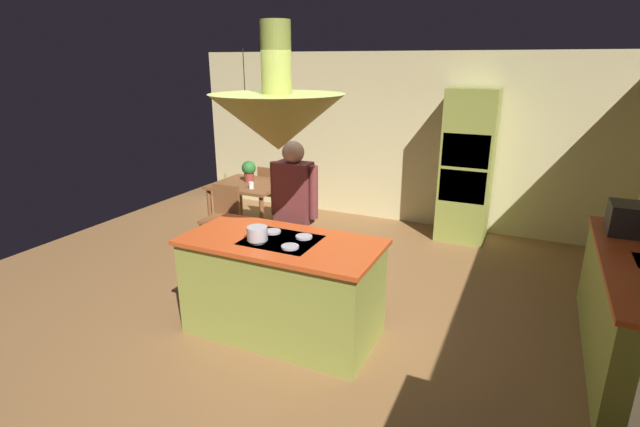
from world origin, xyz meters
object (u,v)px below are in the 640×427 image
at_px(oven_tower, 467,166).
at_px(chair_by_back_wall, 273,190).
at_px(kitchen_island, 282,287).
at_px(potted_plant_on_table, 249,170).
at_px(chair_facing_island, 223,214).
at_px(person_at_island, 294,210).
at_px(cup_on_table, 251,185).
at_px(dining_table, 250,191).
at_px(microwave_on_counter, 637,220).
at_px(cooking_pot_on_cooktop, 257,233).

bearing_deg(oven_tower, chair_by_back_wall, -170.21).
relative_size(kitchen_island, chair_by_back_wall, 2.03).
relative_size(kitchen_island, potted_plant_on_table, 5.90).
bearing_deg(chair_by_back_wall, chair_facing_island, 90.00).
height_order(person_at_island, cup_on_table, person_at_island).
height_order(dining_table, chair_facing_island, chair_facing_island).
bearing_deg(cup_on_table, chair_facing_island, -111.74).
relative_size(kitchen_island, dining_table, 1.82).
distance_m(dining_table, microwave_on_counter, 4.60).
bearing_deg(oven_tower, cooking_pot_on_cooktop, -110.48).
distance_m(kitchen_island, potted_plant_on_table, 2.85).
distance_m(potted_plant_on_table, cup_on_table, 0.41).
xyz_separation_m(cup_on_table, microwave_on_counter, (4.36, -0.42, 0.25)).
bearing_deg(chair_by_back_wall, microwave_on_counter, 164.04).
xyz_separation_m(oven_tower, chair_facing_island, (-2.80, -1.80, -0.54)).
bearing_deg(person_at_island, cup_on_table, 137.55).
relative_size(chair_facing_island, cup_on_table, 9.67).
xyz_separation_m(potted_plant_on_table, cooking_pot_on_cooktop, (1.60, -2.32, 0.07)).
bearing_deg(dining_table, oven_tower, 22.21).
relative_size(person_at_island, cup_on_table, 18.55).
height_order(person_at_island, potted_plant_on_table, person_at_island).
bearing_deg(dining_table, chair_facing_island, -90.00).
distance_m(kitchen_island, chair_by_back_wall, 3.24).
relative_size(person_at_island, chair_facing_island, 1.92).
distance_m(dining_table, cup_on_table, 0.32).
bearing_deg(potted_plant_on_table, dining_table, -58.46).
height_order(oven_tower, chair_facing_island, oven_tower).
relative_size(cup_on_table, microwave_on_counter, 0.20).
relative_size(kitchen_island, cooking_pot_on_cooktop, 9.83).
distance_m(oven_tower, chair_facing_island, 3.37).
bearing_deg(cup_on_table, kitchen_island, -50.98).
xyz_separation_m(chair_facing_island, chair_by_back_wall, (0.00, 1.32, 0.00)).
xyz_separation_m(dining_table, potted_plant_on_table, (-0.06, 0.09, 0.28)).
bearing_deg(microwave_on_counter, chair_facing_island, -179.73).
bearing_deg(person_at_island, oven_tower, 62.12).
distance_m(oven_tower, person_at_island, 2.87).
distance_m(chair_by_back_wall, microwave_on_counter, 4.75).
bearing_deg(chair_facing_island, microwave_on_counter, 0.27).
xyz_separation_m(kitchen_island, person_at_island, (-0.24, 0.71, 0.50)).
bearing_deg(cup_on_table, person_at_island, -42.45).
bearing_deg(microwave_on_counter, person_at_island, -166.24).
xyz_separation_m(kitchen_island, chair_facing_island, (-1.70, 1.44, 0.04)).
height_order(chair_by_back_wall, potted_plant_on_table, potted_plant_on_table).
height_order(oven_tower, microwave_on_counter, oven_tower).
bearing_deg(microwave_on_counter, kitchen_island, -152.76).
bearing_deg(oven_tower, cup_on_table, -152.57).
bearing_deg(potted_plant_on_table, chair_by_back_wall, 84.15).
relative_size(person_at_island, microwave_on_counter, 3.63).
height_order(person_at_island, microwave_on_counter, person_at_island).
bearing_deg(chair_facing_island, cup_on_table, 68.26).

